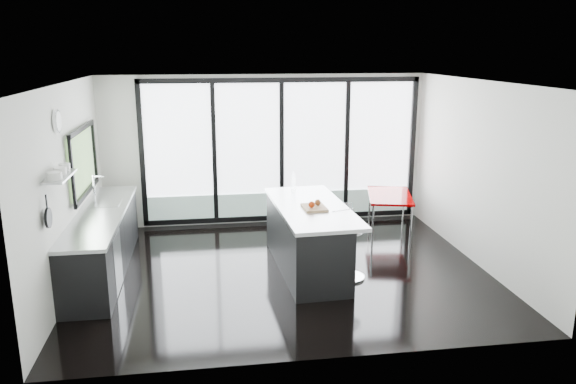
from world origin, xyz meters
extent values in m
cube|color=black|center=(0.00, 0.00, 0.00)|extent=(6.00, 5.00, 0.00)
cube|color=white|center=(0.00, 0.00, 2.80)|extent=(6.00, 5.00, 0.00)
cube|color=beige|center=(0.00, 2.50, 1.40)|extent=(6.00, 0.00, 2.80)
cube|color=white|center=(0.30, 2.47, 1.40)|extent=(5.00, 0.02, 2.50)
cube|color=slate|center=(0.30, 2.43, 0.37)|extent=(5.00, 0.02, 0.44)
cube|color=black|center=(-0.95, 2.43, 1.40)|extent=(0.08, 0.04, 2.50)
cube|color=black|center=(0.30, 2.43, 1.40)|extent=(0.08, 0.04, 2.50)
cube|color=black|center=(1.55, 2.43, 1.40)|extent=(0.08, 0.04, 2.50)
cube|color=beige|center=(0.00, -2.50, 1.40)|extent=(6.00, 0.00, 2.80)
cube|color=beige|center=(-3.00, 0.00, 1.40)|extent=(0.00, 5.00, 2.80)
cube|color=#688F54|center=(-2.97, 0.90, 1.60)|extent=(0.02, 1.60, 0.90)
cube|color=#AAADAF|center=(-2.87, -0.85, 1.75)|extent=(0.25, 0.80, 0.03)
cylinder|color=white|center=(-2.97, -0.30, 2.35)|extent=(0.04, 0.30, 0.30)
cylinder|color=black|center=(-2.94, -1.25, 1.35)|extent=(0.03, 0.24, 0.24)
cube|color=beige|center=(3.00, 0.00, 1.40)|extent=(0.00, 5.00, 2.80)
cube|color=black|center=(-2.67, 0.40, 0.43)|extent=(0.65, 3.20, 0.87)
cube|color=#AAADAF|center=(-2.67, 0.40, 0.90)|extent=(0.69, 3.24, 0.05)
cube|color=#AAADAF|center=(-2.67, 0.90, 0.90)|extent=(0.45, 0.48, 0.06)
cylinder|color=silver|center=(-2.82, 0.90, 1.14)|extent=(0.02, 0.02, 0.44)
cube|color=#AAADAF|center=(-2.36, -0.35, 0.42)|extent=(0.03, 0.60, 0.80)
cube|color=black|center=(0.33, 0.06, 0.47)|extent=(0.92, 2.40, 0.93)
cube|color=#AAADAF|center=(0.42, 0.07, 0.96)|extent=(1.14, 2.47, 0.05)
cube|color=tan|center=(0.43, -0.09, 1.00)|extent=(0.34, 0.44, 0.03)
sphere|color=#912203|center=(0.38, -0.15, 1.07)|extent=(0.10, 0.10, 0.10)
sphere|color=brown|center=(0.49, -0.04, 1.06)|extent=(0.09, 0.09, 0.09)
cylinder|color=silver|center=(0.27, 0.87, 1.14)|extent=(0.08, 0.08, 0.30)
cylinder|color=silver|center=(0.88, -0.40, 0.38)|extent=(0.61, 0.61, 0.77)
cylinder|color=silver|center=(0.96, 0.36, 0.34)|extent=(0.50, 0.50, 0.68)
cube|color=#850001|center=(2.15, 1.58, 0.35)|extent=(1.04, 1.45, 0.70)
camera|label=1|loc=(-1.11, -7.80, 3.26)|focal=35.00mm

